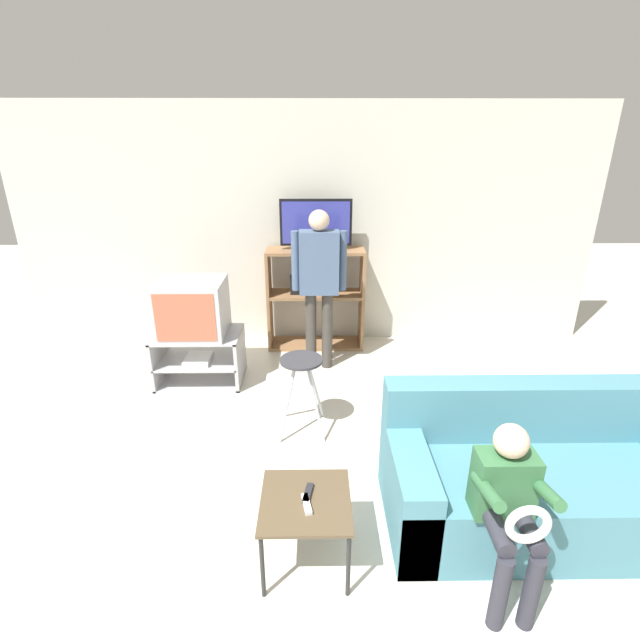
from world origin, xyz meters
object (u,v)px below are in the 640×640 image
(remote_control_white, at_px, (307,504))
(folding_stool, at_px, (302,373))
(tv_stand, at_px, (200,358))
(television_main, at_px, (192,308))
(remote_control_black, at_px, (308,493))
(snack_table, at_px, (306,507))
(media_shelf, at_px, (315,298))
(couch, at_px, (537,480))
(person_standing_adult, at_px, (319,276))
(television_flat, at_px, (316,226))
(person_seated_child, at_px, (509,502))

(remote_control_white, bearing_deg, folding_stool, 81.59)
(tv_stand, xyz_separation_m, television_main, (-0.03, 0.00, 0.51))
(tv_stand, xyz_separation_m, remote_control_black, (1.08, -2.07, 0.20))
(tv_stand, relative_size, remote_control_white, 5.65)
(remote_control_black, bearing_deg, snack_table, -96.91)
(television_main, height_order, media_shelf, media_shelf)
(tv_stand, relative_size, television_main, 1.32)
(tv_stand, height_order, television_main, television_main)
(folding_stool, bearing_deg, couch, -33.49)
(snack_table, height_order, person_standing_adult, person_standing_adult)
(tv_stand, xyz_separation_m, remote_control_white, (1.07, -2.15, 0.20))
(television_main, relative_size, remote_control_white, 4.27)
(television_main, relative_size, person_standing_adult, 0.38)
(television_flat, height_order, person_standing_adult, television_flat)
(person_standing_adult, bearing_deg, remote_control_white, -92.20)
(snack_table, height_order, remote_control_white, remote_control_white)
(remote_control_black, distance_m, person_standing_adult, 2.41)
(folding_stool, xyz_separation_m, remote_control_black, (0.06, -1.23, -0.07))
(television_main, xyz_separation_m, person_standing_adult, (1.19, 0.27, 0.22))
(couch, distance_m, person_seated_child, 0.69)
(snack_table, bearing_deg, media_shelf, 88.75)
(remote_control_black, distance_m, remote_control_white, 0.08)
(remote_control_black, height_order, couch, couch)
(television_main, distance_m, remote_control_white, 2.44)
(remote_control_black, xyz_separation_m, couch, (1.40, 0.27, -0.15))
(folding_stool, height_order, couch, couch)
(television_main, relative_size, folding_stool, 0.96)
(remote_control_white, relative_size, person_seated_child, 0.15)
(television_flat, height_order, snack_table, television_flat)
(folding_stool, height_order, remote_control_black, folding_stool)
(folding_stool, distance_m, couch, 1.77)
(tv_stand, distance_m, person_seated_child, 3.10)
(folding_stool, bearing_deg, person_seated_child, -53.87)
(television_main, bearing_deg, folding_stool, -39.10)
(remote_control_black, xyz_separation_m, person_seated_child, (0.99, -0.22, 0.13))
(tv_stand, bearing_deg, television_main, 169.32)
(remote_control_black, relative_size, person_standing_adult, 0.09)
(couch, xyz_separation_m, person_standing_adult, (-1.31, 2.08, 0.69))
(television_flat, height_order, remote_control_black, television_flat)
(television_flat, bearing_deg, person_seated_child, -73.34)
(remote_control_black, bearing_deg, television_main, 128.68)
(remote_control_black, distance_m, couch, 1.43)
(media_shelf, height_order, person_standing_adult, person_standing_adult)
(tv_stand, xyz_separation_m, person_seated_child, (2.07, -2.29, 0.33))
(tv_stand, height_order, person_seated_child, person_seated_child)
(tv_stand, relative_size, folding_stool, 1.26)
(couch, relative_size, person_seated_child, 1.93)
(snack_table, xyz_separation_m, couch, (1.41, 0.30, -0.10))
(television_main, bearing_deg, snack_table, -62.75)
(tv_stand, relative_size, media_shelf, 0.73)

